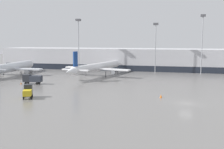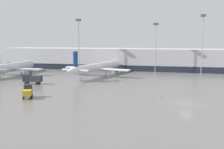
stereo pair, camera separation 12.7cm
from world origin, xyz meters
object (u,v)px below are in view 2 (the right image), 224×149
Objects in this scene: apron_light_mast_0 at (203,28)px; apron_light_mast_1 at (79,31)px; traffic_cone_1 at (161,96)px; service_truck_0 at (32,79)px; traffic_cone_0 at (21,83)px; apron_light_mast_2 at (156,34)px; service_truck_1 at (28,91)px; parked_jet_0 at (97,67)px; parked_jet_2 at (13,67)px.

apron_light_mast_1 is (-47.72, -1.45, -0.62)m from apron_light_mast_0.
service_truck_0 is at bearing 164.09° from traffic_cone_1.
apron_light_mast_0 is 1.04× the size of apron_light_mast_1.
traffic_cone_0 is at bearing -145.39° from apron_light_mast_0.
apron_light_mast_2 is at bearing -139.82° from service_truck_0.
service_truck_1 is 20.75m from traffic_cone_0.
service_truck_1 is at bearing -166.33° from traffic_cone_1.
apron_light_mast_2 is at bearing -47.71° from service_truck_1.
parked_jet_0 reaches higher than service_truck_0.
service_truck_1 is 0.20× the size of apron_light_mast_1.
service_truck_0 reaches higher than traffic_cone_1.
apron_light_mast_0 is at bearing 1.74° from apron_light_mast_1.
apron_light_mast_1 is at bearing -99.99° from service_truck_0.
service_truck_0 is at bearing 3.08° from service_truck_1.
parked_jet_0 is at bearing -144.16° from apron_light_mast_2.
parked_jet_0 reaches higher than traffic_cone_0.
service_truck_1 reaches higher than traffic_cone_0.
traffic_cone_1 is 48.30m from apron_light_mast_2.
parked_jet_2 is 44.04m from service_truck_1.
apron_light_mast_0 is at bearing -60.87° from service_truck_1.
traffic_cone_1 is (41.05, -9.80, 0.10)m from traffic_cone_0.
apron_light_mast_0 is at bearing 1.69° from apron_light_mast_2.
parked_jet_2 reaches higher than traffic_cone_0.
traffic_cone_1 is at bearing 157.40° from service_truck_0.
apron_light_mast_1 is at bearing 128.79° from traffic_cone_1.
apron_light_mast_1 reaches higher than service_truck_1.
traffic_cone_0 is 38.81m from apron_light_mast_1.
traffic_cone_0 is at bearing -98.24° from apron_light_mast_1.
apron_light_mast_1 is at bearing 81.76° from traffic_cone_0.
apron_light_mast_1 is 30.78m from apron_light_mast_2.
traffic_cone_0 is 0.03× the size of apron_light_mast_2.
apron_light_mast_0 is at bearing -55.07° from parked_jet_0.
traffic_cone_0 is at bearing 166.57° from traffic_cone_1.
parked_jet_2 is (-30.99, -3.71, -0.41)m from parked_jet_0.
apron_light_mast_1 is (-11.43, 13.00, 13.07)m from parked_jet_0.
apron_light_mast_0 reaches higher than traffic_cone_1.
apron_light_mast_1 reaches higher than traffic_cone_1.
apron_light_mast_1 is at bearing -178.26° from apron_light_mast_0.
service_truck_1 is (8.93, -17.87, -0.10)m from service_truck_0.
apron_light_mast_0 is at bearing 75.76° from traffic_cone_1.
service_truck_1 is 5.38× the size of traffic_cone_1.
service_truck_1 is at bearing 109.85° from service_truck_0.
apron_light_mast_2 is (-16.98, -0.50, -1.92)m from apron_light_mast_0.
parked_jet_0 is 40.26m from traffic_cone_1.
service_truck_0 is 37.06m from apron_light_mast_1.
apron_light_mast_0 is (40.75, 53.28, 15.43)m from service_truck_1.
service_truck_1 is (-4.46, -38.83, -1.74)m from parked_jet_0.
apron_light_mast_2 is (32.70, 34.91, 13.40)m from service_truck_0.
parked_jet_0 is 6.52× the size of service_truck_0.
apron_light_mast_0 reaches higher than parked_jet_0.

